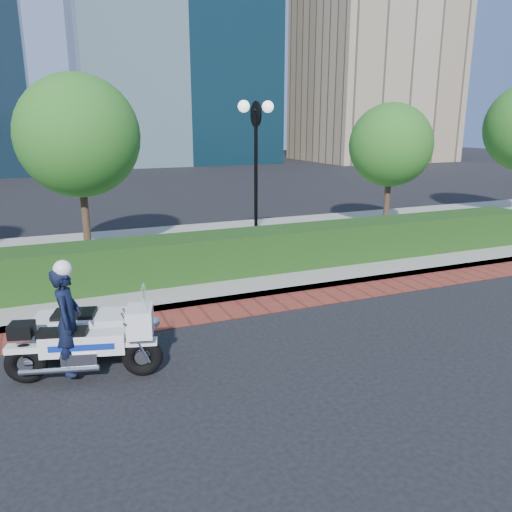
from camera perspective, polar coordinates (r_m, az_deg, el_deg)
name	(u,v)px	position (r m, az deg, el deg)	size (l,w,h in m)	color
ground	(313,328)	(9.60, 6.56, -8.22)	(120.00, 120.00, 0.00)	black
brick_strip	(279,303)	(10.84, 2.69, -5.36)	(60.00, 1.00, 0.01)	maroon
sidewalk	(214,252)	(14.82, -4.78, 0.46)	(60.00, 8.00, 0.15)	gray
hedge_main	(244,252)	(12.49, -1.41, 0.49)	(18.00, 1.20, 1.00)	black
lamppost	(256,154)	(13.98, -0.01, 11.63)	(1.02, 0.70, 4.21)	black
tree_b	(78,136)	(14.20, -19.64, 12.76)	(3.20, 3.20, 4.89)	#332319
tree_c	(391,145)	(17.89, 15.14, 12.12)	(2.80, 2.80, 4.30)	#332319
tower_right	(377,19)	(56.92, 13.69, 24.86)	(14.00, 12.00, 28.00)	gray
police_motorcycle	(81,331)	(8.26, -19.38, -8.10)	(2.29, 1.93, 1.88)	black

